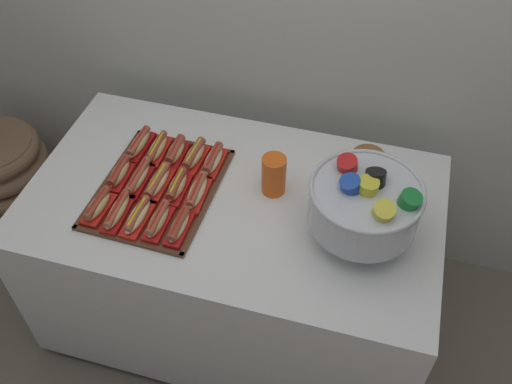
% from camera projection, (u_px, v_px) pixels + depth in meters
% --- Properties ---
extents(ground_plane, '(10.00, 10.00, 0.00)m').
position_uv_depth(ground_plane, '(238.00, 309.00, 2.57)').
color(ground_plane, '#7A6B5B').
extents(buffet_table, '(1.48, 0.86, 0.75)m').
position_uv_depth(buffet_table, '(235.00, 257.00, 2.28)').
color(buffet_table, white).
rests_on(buffet_table, ground_plane).
extents(floor_vase, '(0.51, 0.51, 0.97)m').
position_uv_depth(floor_vase, '(8.00, 184.00, 2.75)').
color(floor_vase, brown).
rests_on(floor_vase, ground_plane).
extents(serving_tray, '(0.42, 0.53, 0.01)m').
position_uv_depth(serving_tray, '(159.00, 188.00, 2.04)').
color(serving_tray, '#56331E').
rests_on(serving_tray, buffet_table).
extents(hot_dog_0, '(0.07, 0.16, 0.06)m').
position_uv_depth(hot_dog_0, '(98.00, 206.00, 1.94)').
color(hot_dog_0, red).
rests_on(hot_dog_0, serving_tray).
extents(hot_dog_1, '(0.06, 0.18, 0.06)m').
position_uv_depth(hot_dog_1, '(118.00, 211.00, 1.93)').
color(hot_dog_1, '#B21414').
rests_on(hot_dog_1, serving_tray).
extents(hot_dog_2, '(0.07, 0.18, 0.06)m').
position_uv_depth(hot_dog_2, '(138.00, 216.00, 1.91)').
color(hot_dog_2, red).
rests_on(hot_dog_2, serving_tray).
extents(hot_dog_3, '(0.06, 0.16, 0.06)m').
position_uv_depth(hot_dog_3, '(158.00, 221.00, 1.89)').
color(hot_dog_3, red).
rests_on(hot_dog_3, serving_tray).
extents(hot_dog_4, '(0.06, 0.16, 0.06)m').
position_uv_depth(hot_dog_4, '(179.00, 226.00, 1.88)').
color(hot_dog_4, red).
rests_on(hot_dog_4, serving_tray).
extents(hot_dog_5, '(0.07, 0.16, 0.06)m').
position_uv_depth(hot_dog_5, '(119.00, 173.00, 2.05)').
color(hot_dog_5, red).
rests_on(hot_dog_5, serving_tray).
extents(hot_dog_6, '(0.06, 0.18, 0.06)m').
position_uv_depth(hot_dog_6, '(138.00, 178.00, 2.03)').
color(hot_dog_6, '#B21414').
rests_on(hot_dog_6, serving_tray).
extents(hot_dog_7, '(0.07, 0.18, 0.06)m').
position_uv_depth(hot_dog_7, '(158.00, 183.00, 2.02)').
color(hot_dog_7, red).
rests_on(hot_dog_7, serving_tray).
extents(hot_dog_8, '(0.07, 0.16, 0.06)m').
position_uv_depth(hot_dog_8, '(177.00, 187.00, 2.00)').
color(hot_dog_8, red).
rests_on(hot_dog_8, serving_tray).
extents(hot_dog_9, '(0.07, 0.18, 0.06)m').
position_uv_depth(hot_dog_9, '(197.00, 192.00, 1.99)').
color(hot_dog_9, red).
rests_on(hot_dog_9, serving_tray).
extents(hot_dog_10, '(0.06, 0.18, 0.06)m').
position_uv_depth(hot_dog_10, '(139.00, 144.00, 2.15)').
color(hot_dog_10, '#B21414').
rests_on(hot_dog_10, serving_tray).
extents(hot_dog_11, '(0.07, 0.17, 0.06)m').
position_uv_depth(hot_dog_11, '(157.00, 149.00, 2.14)').
color(hot_dog_11, red).
rests_on(hot_dog_11, serving_tray).
extents(hot_dog_12, '(0.07, 0.15, 0.06)m').
position_uv_depth(hot_dog_12, '(176.00, 152.00, 2.12)').
color(hot_dog_12, '#B21414').
rests_on(hot_dog_12, serving_tray).
extents(hot_dog_13, '(0.08, 0.17, 0.06)m').
position_uv_depth(hot_dog_13, '(194.00, 156.00, 2.11)').
color(hot_dog_13, red).
rests_on(hot_dog_13, serving_tray).
extents(hot_dog_14, '(0.07, 0.17, 0.06)m').
position_uv_depth(hot_dog_14, '(213.00, 160.00, 2.10)').
color(hot_dog_14, red).
rests_on(hot_dog_14, serving_tray).
extents(punch_bowl, '(0.36, 0.36, 0.27)m').
position_uv_depth(punch_bowl, '(365.00, 204.00, 1.79)').
color(punch_bowl, silver).
rests_on(punch_bowl, buffet_table).
extents(cup_stack, '(0.09, 0.09, 0.15)m').
position_uv_depth(cup_stack, '(274.00, 175.00, 1.99)').
color(cup_stack, '#EA5B19').
rests_on(cup_stack, buffet_table).
extents(donut, '(0.14, 0.14, 0.04)m').
position_uv_depth(donut, '(368.00, 158.00, 2.13)').
color(donut, brown).
rests_on(donut, buffet_table).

